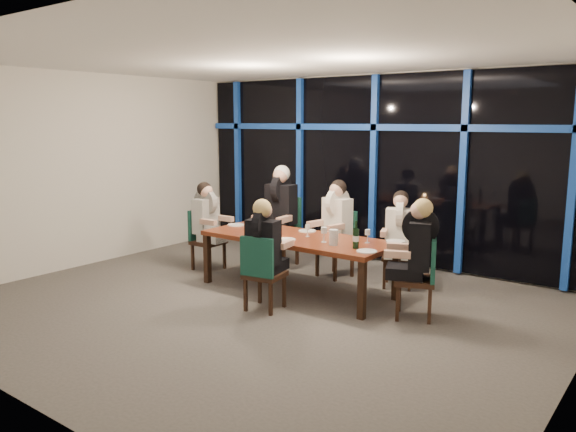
{
  "coord_description": "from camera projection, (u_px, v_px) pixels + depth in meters",
  "views": [
    {
      "loc": [
        4.27,
        -5.11,
        2.28
      ],
      "look_at": [
        0.0,
        0.6,
        1.05
      ],
      "focal_mm": 35.0,
      "sensor_mm": 36.0,
      "label": 1
    }
  ],
  "objects": [
    {
      "name": "room",
      "position": [
        257.0,
        141.0,
        6.6
      ],
      "size": [
        7.04,
        7.0,
        3.02
      ],
      "color": "#5E5853",
      "rests_on": "ground"
    },
    {
      "name": "window_wall",
      "position": [
        376.0,
        166.0,
        8.98
      ],
      "size": [
        6.86,
        0.43,
        2.94
      ],
      "color": "black",
      "rests_on": "ground"
    },
    {
      "name": "dining_table",
      "position": [
        297.0,
        241.0,
        7.45
      ],
      "size": [
        2.6,
        1.0,
        0.75
      ],
      "color": "maroon",
      "rests_on": "ground"
    },
    {
      "name": "chair_far_left",
      "position": [
        283.0,
        227.0,
        8.86
      ],
      "size": [
        0.54,
        0.54,
        1.08
      ],
      "rotation": [
        0.0,
        0.0,
        0.09
      ],
      "color": "black",
      "rests_on": "ground"
    },
    {
      "name": "chair_far_mid",
      "position": [
        339.0,
        239.0,
        8.22
      ],
      "size": [
        0.53,
        0.53,
        0.97
      ],
      "rotation": [
        0.0,
        0.0,
        -0.2
      ],
      "color": "black",
      "rests_on": "ground"
    },
    {
      "name": "chair_far_right",
      "position": [
        399.0,
        250.0,
        7.74
      ],
      "size": [
        0.54,
        0.54,
        0.91
      ],
      "rotation": [
        0.0,
        0.0,
        0.36
      ],
      "color": "black",
      "rests_on": "ground"
    },
    {
      "name": "chair_end_left",
      "position": [
        204.0,
        236.0,
        8.61
      ],
      "size": [
        0.44,
        0.44,
        0.92
      ],
      "rotation": [
        0.0,
        0.0,
        1.6
      ],
      "color": "black",
      "rests_on": "ground"
    },
    {
      "name": "chair_end_right",
      "position": [
        423.0,
        273.0,
        6.44
      ],
      "size": [
        0.58,
        0.58,
        0.96
      ],
      "rotation": [
        0.0,
        0.0,
        5.1
      ],
      "color": "black",
      "rests_on": "ground"
    },
    {
      "name": "chair_near_mid",
      "position": [
        261.0,
        269.0,
        6.67
      ],
      "size": [
        0.5,
        0.5,
        0.93
      ],
      "rotation": [
        0.0,
        0.0,
        3.31
      ],
      "color": "black",
      "rests_on": "ground"
    },
    {
      "name": "diner_far_left",
      "position": [
        280.0,
        201.0,
        8.71
      ],
      "size": [
        0.56,
        0.69,
        1.05
      ],
      "rotation": [
        0.0,
        0.0,
        0.09
      ],
      "color": "black",
      "rests_on": "ground"
    },
    {
      "name": "diner_far_mid",
      "position": [
        336.0,
        214.0,
        8.11
      ],
      "size": [
        0.53,
        0.65,
        0.95
      ],
      "rotation": [
        0.0,
        0.0,
        -0.2
      ],
      "color": "white",
      "rests_on": "ground"
    },
    {
      "name": "diner_far_right",
      "position": [
        400.0,
        225.0,
        7.61
      ],
      "size": [
        0.55,
        0.62,
        0.88
      ],
      "rotation": [
        0.0,
        0.0,
        0.36
      ],
      "color": "white",
      "rests_on": "ground"
    },
    {
      "name": "diner_end_left",
      "position": [
        207.0,
        213.0,
        8.51
      ],
      "size": [
        0.58,
        0.46,
        0.9
      ],
      "rotation": [
        0.0,
        0.0,
        1.6
      ],
      "color": "black",
      "rests_on": "ground"
    },
    {
      "name": "diner_end_right",
      "position": [
        417.0,
        241.0,
        6.39
      ],
      "size": [
        0.66,
        0.59,
        0.93
      ],
      "rotation": [
        0.0,
        0.0,
        5.1
      ],
      "color": "black",
      "rests_on": "ground"
    },
    {
      "name": "diner_near_mid",
      "position": [
        265.0,
        238.0,
        6.68
      ],
      "size": [
        0.5,
        0.61,
        0.9
      ],
      "rotation": [
        0.0,
        0.0,
        3.31
      ],
      "color": "black",
      "rests_on": "ground"
    },
    {
      "name": "plate_far_left",
      "position": [
        259.0,
        224.0,
        8.28
      ],
      "size": [
        0.24,
        0.24,
        0.01
      ],
      "primitive_type": "cylinder",
      "color": "white",
      "rests_on": "dining_table"
    },
    {
      "name": "plate_far_mid",
      "position": [
        307.0,
        231.0,
        7.76
      ],
      "size": [
        0.24,
        0.24,
        0.01
      ],
      "primitive_type": "cylinder",
      "color": "white",
      "rests_on": "dining_table"
    },
    {
      "name": "plate_far_right",
      "position": [
        396.0,
        241.0,
        7.09
      ],
      "size": [
        0.24,
        0.24,
        0.01
      ],
      "primitive_type": "cylinder",
      "color": "white",
      "rests_on": "dining_table"
    },
    {
      "name": "plate_end_left",
      "position": [
        236.0,
        225.0,
        8.21
      ],
      "size": [
        0.24,
        0.24,
        0.01
      ],
      "primitive_type": "cylinder",
      "color": "white",
      "rests_on": "dining_table"
    },
    {
      "name": "plate_end_right",
      "position": [
        367.0,
        251.0,
        6.56
      ],
      "size": [
        0.24,
        0.24,
        0.01
      ],
      "primitive_type": "cylinder",
      "color": "white",
      "rests_on": "dining_table"
    },
    {
      "name": "plate_near_mid",
      "position": [
        286.0,
        240.0,
        7.2
      ],
      "size": [
        0.24,
        0.24,
        0.01
      ],
      "primitive_type": "cylinder",
      "color": "white",
      "rests_on": "dining_table"
    },
    {
      "name": "wine_bottle",
      "position": [
        356.0,
        238.0,
        6.72
      ],
      "size": [
        0.08,
        0.08,
        0.33
      ],
      "rotation": [
        0.0,
        0.0,
        -0.17
      ],
      "color": "black",
      "rests_on": "dining_table"
    },
    {
      "name": "water_pitcher",
      "position": [
        334.0,
        237.0,
        6.89
      ],
      "size": [
        0.12,
        0.11,
        0.2
      ],
      "rotation": [
        0.0,
        0.0,
        -0.27
      ],
      "color": "silver",
      "rests_on": "dining_table"
    },
    {
      "name": "tea_light",
      "position": [
        274.0,
        237.0,
        7.31
      ],
      "size": [
        0.04,
        0.04,
        0.03
      ],
      "primitive_type": "cylinder",
      "color": "#FFA44C",
      "rests_on": "dining_table"
    },
    {
      "name": "wine_glass_a",
      "position": [
        267.0,
        225.0,
        7.5
      ],
      "size": [
        0.07,
        0.07,
        0.18
      ],
      "color": "silver",
      "rests_on": "dining_table"
    },
    {
      "name": "wine_glass_b",
      "position": [
        308.0,
        228.0,
        7.4
      ],
      "size": [
        0.06,
        0.06,
        0.16
      ],
      "color": "silver",
      "rests_on": "dining_table"
    },
    {
      "name": "wine_glass_c",
      "position": [
        324.0,
        231.0,
        7.05
      ],
      "size": [
        0.07,
        0.07,
        0.19
      ],
      "color": "silver",
      "rests_on": "dining_table"
    },
    {
      "name": "wine_glass_d",
      "position": [
        262.0,
        221.0,
        7.84
      ],
      "size": [
        0.07,
        0.07,
        0.18
      ],
      "color": "silver",
      "rests_on": "dining_table"
    },
    {
      "name": "wine_glass_e",
      "position": [
        368.0,
        233.0,
        7.02
      ],
      "size": [
        0.07,
        0.07,
        0.17
      ],
      "color": "silver",
      "rests_on": "dining_table"
    }
  ]
}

